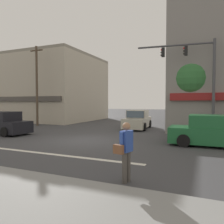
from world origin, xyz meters
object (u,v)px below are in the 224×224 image
object	(u,v)px
sedan_parked_curbside	(211,132)
traffic_light_mast	(197,72)
sedan_waiting_far	(137,120)
sedan_crossing_rightbound	(3,124)
pedestrian_foreground_with_bag	(126,148)
street_tree	(192,80)
utility_pole_near_left	(37,85)

from	to	relation	value
sedan_parked_curbside	traffic_light_mast	bearing A→B (deg)	104.84
sedan_waiting_far	sedan_crossing_rightbound	bearing A→B (deg)	-138.96
sedan_parked_curbside	sedan_crossing_rightbound	xyz separation A→B (m)	(-13.32, -1.06, 0.00)
sedan_crossing_rightbound	pedestrian_foreground_with_bag	size ratio (longest dim) A/B	2.51
traffic_light_mast	street_tree	bearing A→B (deg)	103.30
traffic_light_mast	pedestrian_foreground_with_bag	distance (m)	10.06
utility_pole_near_left	sedan_crossing_rightbound	xyz separation A→B (m)	(1.80, -5.41, -3.22)
street_tree	sedan_parked_curbside	xyz separation A→B (m)	(1.21, -4.76, -3.14)
utility_pole_near_left	sedan_waiting_far	bearing A→B (deg)	8.12
street_tree	traffic_light_mast	size ratio (longest dim) A/B	0.88
sedan_parked_curbside	sedan_waiting_far	bearing A→B (deg)	134.08
utility_pole_near_left	pedestrian_foreground_with_bag	xyz separation A→B (m)	(12.84, -10.83, -2.98)
traffic_light_mast	sedan_crossing_rightbound	distance (m)	13.61
sedan_waiting_far	pedestrian_foreground_with_bag	bearing A→B (deg)	-75.06
utility_pole_near_left	traffic_light_mast	xyz separation A→B (m)	(14.34, -1.42, 0.25)
utility_pole_near_left	sedan_crossing_rightbound	bearing A→B (deg)	-71.61
sedan_crossing_rightbound	pedestrian_foreground_with_bag	distance (m)	12.30
utility_pole_near_left	traffic_light_mast	size ratio (longest dim) A/B	1.22
street_tree	sedan_crossing_rightbound	size ratio (longest dim) A/B	1.29
utility_pole_near_left	sedan_crossing_rightbound	world-z (taller)	utility_pole_near_left
street_tree	sedan_waiting_far	world-z (taller)	street_tree
sedan_parked_curbside	sedan_waiting_far	size ratio (longest dim) A/B	0.98
street_tree	sedan_waiting_far	distance (m)	5.43
traffic_light_mast	pedestrian_foreground_with_bag	world-z (taller)	traffic_light_mast
street_tree	traffic_light_mast	bearing A→B (deg)	-76.70
street_tree	pedestrian_foreground_with_bag	world-z (taller)	street_tree
traffic_light_mast	sedan_crossing_rightbound	bearing A→B (deg)	-162.34
sedan_crossing_rightbound	street_tree	bearing A→B (deg)	25.67
utility_pole_near_left	pedestrian_foreground_with_bag	distance (m)	17.06
pedestrian_foreground_with_bag	utility_pole_near_left	bearing A→B (deg)	139.86
pedestrian_foreground_with_bag	sedan_crossing_rightbound	bearing A→B (deg)	153.86
traffic_light_mast	sedan_parked_curbside	xyz separation A→B (m)	(0.78, -2.93, -3.46)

